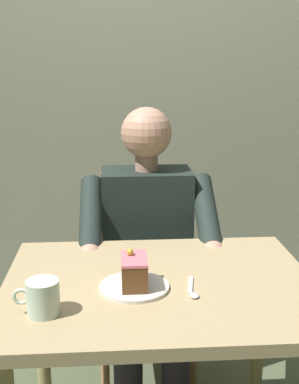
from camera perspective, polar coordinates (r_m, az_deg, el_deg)
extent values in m
cube|color=gray|center=(2.79, -1.51, 17.15)|extent=(6.40, 0.12, 3.00)
cube|color=tan|center=(1.54, 1.15, -10.65)|extent=(0.93, 0.72, 0.04)
cylinder|color=tan|center=(2.04, 12.10, -15.65)|extent=(0.05, 0.05, 0.72)
cylinder|color=tan|center=(1.99, -11.94, -16.51)|extent=(0.05, 0.05, 0.72)
cube|color=tan|center=(2.22, -0.36, -10.75)|extent=(0.42, 0.42, 0.04)
cube|color=tan|center=(2.30, -0.68, -3.19)|extent=(0.38, 0.04, 0.45)
cylinder|color=tan|center=(2.18, 4.93, -17.69)|extent=(0.04, 0.04, 0.43)
cylinder|color=tan|center=(2.16, -5.03, -18.06)|extent=(0.04, 0.04, 0.43)
cylinder|color=tan|center=(2.49, 3.62, -13.27)|extent=(0.04, 0.04, 0.43)
cylinder|color=tan|center=(2.47, -4.92, -13.53)|extent=(0.04, 0.04, 0.43)
cube|color=black|center=(2.10, -0.34, -4.27)|extent=(0.36, 0.22, 0.50)
sphere|color=tan|center=(2.00, -0.35, 6.68)|extent=(0.20, 0.20, 0.20)
cylinder|color=tan|center=(2.02, -0.35, 3.30)|extent=(0.09, 0.09, 0.06)
cylinder|color=black|center=(1.96, 6.38, -2.36)|extent=(0.08, 0.33, 0.26)
sphere|color=tan|center=(1.84, 7.19, -6.82)|extent=(0.09, 0.09, 0.09)
cylinder|color=black|center=(1.93, -6.61, -2.64)|extent=(0.08, 0.33, 0.26)
sphere|color=tan|center=(1.81, -6.72, -7.20)|extent=(0.09, 0.09, 0.09)
cylinder|color=#312837|center=(2.10, 2.41, -12.31)|extent=(0.13, 0.38, 0.14)
cylinder|color=#312837|center=(2.09, -2.63, -12.46)|extent=(0.13, 0.38, 0.14)
cylinder|color=#312837|center=(2.06, 2.93, -20.15)|extent=(0.11, 0.11, 0.41)
cylinder|color=#312837|center=(2.05, -2.40, -20.37)|extent=(0.11, 0.11, 0.41)
cylinder|color=silver|center=(1.49, -1.72, -10.60)|extent=(0.20, 0.20, 0.01)
cube|color=brown|center=(1.47, -1.73, -9.06)|extent=(0.07, 0.12, 0.08)
cube|color=#DA6978|center=(1.45, -1.75, -7.51)|extent=(0.07, 0.13, 0.01)
sphere|color=gold|center=(1.46, -2.20, -6.74)|extent=(0.02, 0.02, 0.02)
cylinder|color=silver|center=(1.36, -11.88, -11.53)|extent=(0.09, 0.09, 0.09)
torus|color=silver|center=(1.37, -14.23, -11.32)|extent=(0.05, 0.01, 0.05)
cylinder|color=black|center=(1.34, -11.97, -9.99)|extent=(0.08, 0.08, 0.01)
cube|color=silver|center=(1.51, 4.64, -10.40)|extent=(0.03, 0.11, 0.01)
ellipsoid|color=silver|center=(1.44, 5.06, -11.50)|extent=(0.03, 0.04, 0.01)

